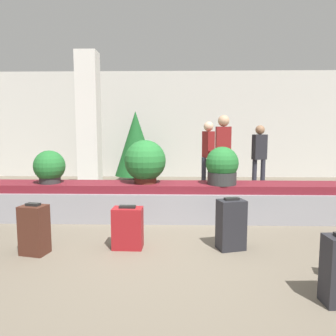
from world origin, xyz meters
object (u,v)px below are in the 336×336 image
potted_plant_2 (49,167)px  traveler_0 (259,152)px  pillar (89,124)px  traveler_1 (223,147)px  suitcase_4 (128,228)px  potted_plant_1 (222,167)px  suitcase_0 (34,230)px  decorated_tree (136,144)px  suitcase_2 (231,224)px  potted_plant_0 (145,162)px  traveler_2 (208,149)px

potted_plant_2 → traveler_0: size_ratio=0.35×
pillar → traveler_1: pillar is taller
potted_plant_2 → pillar: bearing=88.2°
suitcase_4 → potted_plant_1: 1.96m
suitcase_0 → potted_plant_1: (2.41, 1.51, 0.59)m
suitcase_0 → decorated_tree: bearing=96.7°
suitcase_2 → traveler_1: size_ratio=0.37×
suitcase_0 → suitcase_4: suitcase_0 is taller
traveler_0 → suitcase_4: bearing=-141.5°
decorated_tree → suitcase_4: bearing=-84.0°
suitcase_2 → decorated_tree: bearing=93.0°
suitcase_4 → pillar: bearing=113.0°
potted_plant_0 → traveler_1: (1.54, 1.90, 0.13)m
potted_plant_0 → traveler_1: size_ratio=0.40×
potted_plant_0 → traveler_2: 2.88m
potted_plant_0 → traveler_1: 2.45m
pillar → traveler_0: pillar is taller
potted_plant_2 → traveler_1: bearing=32.3°
traveler_0 → suitcase_0: bearing=-149.7°
traveler_0 → potted_plant_2: bearing=-165.5°
pillar → traveler_2: 2.87m
potted_plant_0 → pillar: bearing=124.4°
decorated_tree → potted_plant_1: bearing=-64.3°
pillar → traveler_2: pillar is taller
pillar → suitcase_4: (1.40, -3.56, -1.34)m
pillar → suitcase_0: (0.32, -3.78, -1.30)m
suitcase_4 → traveler_2: (1.37, 3.97, 0.72)m
suitcase_0 → potted_plant_2: 1.69m
suitcase_4 → decorated_tree: (-0.54, 5.20, 0.81)m
potted_plant_0 → potted_plant_2: 1.57m
suitcase_4 → potted_plant_2: 2.07m
traveler_1 → pillar: bearing=171.9°
suitcase_4 → potted_plant_0: bearing=87.8°
suitcase_0 → potted_plant_2: (-0.40, 1.54, 0.56)m
suitcase_4 → suitcase_0: bearing=-167.1°
potted_plant_1 → traveler_2: bearing=89.3°
potted_plant_2 → traveler_0: bearing=32.7°
traveler_0 → suitcase_2: bearing=-126.6°
traveler_2 → decorated_tree: (-1.91, 1.23, 0.09)m
pillar → traveler_1: size_ratio=1.80×
potted_plant_2 → traveler_2: (2.84, 2.64, 0.13)m
potted_plant_0 → decorated_tree: decorated_tree is taller
decorated_tree → traveler_1: bearing=-41.4°
potted_plant_2 → traveler_2: 3.88m
suitcase_0 → potted_plant_1: bearing=44.3°
suitcase_4 → traveler_0: bearing=58.2°
potted_plant_2 → decorated_tree: bearing=76.5°
pillar → potted_plant_0: (1.49, -2.18, -0.66)m
suitcase_0 → traveler_1: size_ratio=0.35×
pillar → suitcase_0: size_ratio=5.19×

